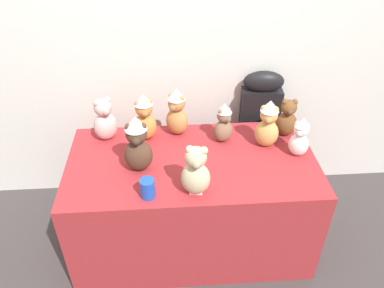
{
  "coord_description": "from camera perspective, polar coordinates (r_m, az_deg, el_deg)",
  "views": [
    {
      "loc": [
        -0.13,
        -1.54,
        2.14
      ],
      "look_at": [
        0.0,
        0.25,
        0.83
      ],
      "focal_mm": 35.74,
      "sensor_mm": 36.0,
      "label": 1
    }
  ],
  "objects": [
    {
      "name": "teddy_bear_cocoa",
      "position": [
        2.15,
        -8.14,
        -0.09
      ],
      "size": [
        0.16,
        0.14,
        0.36
      ],
      "rotation": [
        0.0,
        0.0,
        0.01
      ],
      "color": "#4C3323",
      "rests_on": "display_table"
    },
    {
      "name": "teddy_bear_caramel",
      "position": [
        2.45,
        -2.29,
        4.75
      ],
      "size": [
        0.19,
        0.19,
        0.33
      ],
      "rotation": [
        0.0,
        0.0,
        -0.57
      ],
      "color": "#B27A42",
      "rests_on": "display_table"
    },
    {
      "name": "teddy_bear_blush",
      "position": [
        2.47,
        -12.87,
        3.46
      ],
      "size": [
        0.19,
        0.19,
        0.29
      ],
      "rotation": [
        0.0,
        0.0,
        0.52
      ],
      "color": "beige",
      "rests_on": "display_table"
    },
    {
      "name": "teddy_bear_sand",
      "position": [
        2.0,
        0.68,
        -4.15
      ],
      "size": [
        0.18,
        0.16,
        0.3
      ],
      "rotation": [
        0.0,
        0.0,
        -0.19
      ],
      "color": "#CCB78E",
      "rests_on": "display_table"
    },
    {
      "name": "teddy_bear_ginger",
      "position": [
        2.41,
        -7.09,
        3.93
      ],
      "size": [
        0.16,
        0.14,
        0.32
      ],
      "rotation": [
        0.0,
        0.0,
        0.15
      ],
      "color": "#D17F3D",
      "rests_on": "display_table"
    },
    {
      "name": "name_card_front_left",
      "position": [
        2.06,
        0.71,
        -7.03
      ],
      "size": [
        0.07,
        0.02,
        0.05
      ],
      "primitive_type": "cube",
      "rotation": [
        0.0,
        0.0,
        -0.1
      ],
      "color": "white",
      "rests_on": "display_table"
    },
    {
      "name": "instrument_case",
      "position": [
        2.9,
        9.72,
        1.53
      ],
      "size": [
        0.29,
        0.14,
        1.03
      ],
      "rotation": [
        0.0,
        0.0,
        -0.08
      ],
      "color": "black",
      "rests_on": "ground_plane"
    },
    {
      "name": "teddy_bear_snow",
      "position": [
        2.36,
        15.8,
        1.0
      ],
      "size": [
        0.15,
        0.15,
        0.26
      ],
      "rotation": [
        0.0,
        0.0,
        -0.57
      ],
      "color": "white",
      "rests_on": "display_table"
    },
    {
      "name": "party_cup_blue",
      "position": [
        2.04,
        -6.65,
        -6.59
      ],
      "size": [
        0.08,
        0.08,
        0.11
      ],
      "primitive_type": "cylinder",
      "color": "blue",
      "rests_on": "display_table"
    },
    {
      "name": "wall_back",
      "position": [
        2.57,
        -1.05,
        17.1
      ],
      "size": [
        7.0,
        0.08,
        2.6
      ],
      "primitive_type": "cube",
      "color": "silver",
      "rests_on": "ground_plane"
    },
    {
      "name": "ground_plane",
      "position": [
        2.64,
        0.4,
        -17.97
      ],
      "size": [
        10.0,
        10.0,
        0.0
      ],
      "primitive_type": "plane",
      "color": "#3D3838"
    },
    {
      "name": "teddy_bear_honey",
      "position": [
        2.38,
        11.24,
        2.92
      ],
      "size": [
        0.17,
        0.16,
        0.32
      ],
      "rotation": [
        0.0,
        0.0,
        -0.29
      ],
      "color": "tan",
      "rests_on": "display_table"
    },
    {
      "name": "display_table",
      "position": [
        2.53,
        -0.0,
        -8.68
      ],
      "size": [
        1.5,
        0.78,
        0.71
      ],
      "primitive_type": "cube",
      "color": "maroon",
      "rests_on": "ground_plane"
    },
    {
      "name": "teddy_bear_chestnut",
      "position": [
        2.52,
        14.01,
        3.69
      ],
      "size": [
        0.14,
        0.12,
        0.26
      ],
      "rotation": [
        0.0,
        0.0,
        -0.07
      ],
      "color": "brown",
      "rests_on": "display_table"
    },
    {
      "name": "teddy_bear_mocha",
      "position": [
        2.39,
        4.76,
        3.13
      ],
      "size": [
        0.16,
        0.15,
        0.27
      ],
      "rotation": [
        0.0,
        0.0,
        0.52
      ],
      "color": "#7F6047",
      "rests_on": "display_table"
    }
  ]
}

